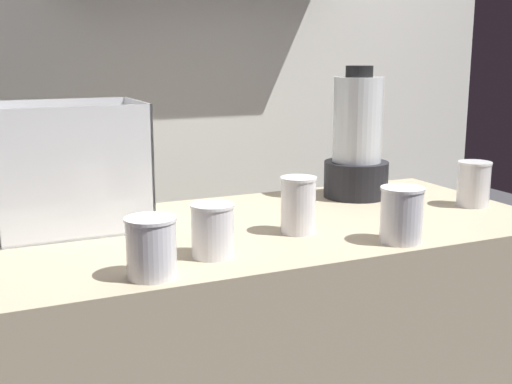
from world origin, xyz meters
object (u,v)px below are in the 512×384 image
object	(u,v)px
blender_pitcher	(357,145)
juice_cup_mango_right	(401,217)
juice_cup_carrot_left	(213,234)
juice_cup_beet_middle	(298,207)
juice_cup_orange_far_right	(474,186)
juice_cup_carrot_far_left	(151,251)
carrot_display_bin	(68,189)

from	to	relation	value
blender_pitcher	juice_cup_mango_right	distance (m)	0.46
juice_cup_carrot_left	juice_cup_beet_middle	distance (m)	0.25
juice_cup_beet_middle	juice_cup_orange_far_right	world-z (taller)	juice_cup_beet_middle
juice_cup_carrot_far_left	juice_cup_beet_middle	world-z (taller)	juice_cup_beet_middle
blender_pitcher	juice_cup_orange_far_right	bearing A→B (deg)	-45.31
carrot_display_bin	blender_pitcher	bearing A→B (deg)	0.48
juice_cup_carrot_left	juice_cup_mango_right	bearing A→B (deg)	-10.19
blender_pitcher	juice_cup_orange_far_right	xyz separation A→B (m)	(0.22, -0.22, -0.09)
blender_pitcher	juice_cup_mango_right	world-z (taller)	blender_pitcher
juice_cup_carrot_left	juice_cup_orange_far_right	distance (m)	0.79
juice_cup_mango_right	juice_cup_beet_middle	bearing A→B (deg)	136.59
blender_pitcher	juice_cup_carrot_left	size ratio (longest dim) A/B	3.37
carrot_display_bin	juice_cup_mango_right	xyz separation A→B (m)	(0.63, -0.41, -0.04)
juice_cup_beet_middle	juice_cup_orange_far_right	size ratio (longest dim) A/B	1.08
blender_pitcher	juice_cup_carrot_far_left	distance (m)	0.83
blender_pitcher	juice_cup_carrot_far_left	bearing A→B (deg)	-149.40
blender_pitcher	juice_cup_beet_middle	distance (m)	0.43
juice_cup_beet_middle	blender_pitcher	bearing A→B (deg)	39.20
juice_cup_beet_middle	juice_cup_mango_right	world-z (taller)	juice_cup_beet_middle
blender_pitcher	juice_cup_mango_right	size ratio (longest dim) A/B	3.02
blender_pitcher	juice_cup_beet_middle	world-z (taller)	blender_pitcher
carrot_display_bin	juice_cup_beet_middle	xyz separation A→B (m)	(0.46, -0.26, -0.03)
juice_cup_beet_middle	juice_cup_orange_far_right	xyz separation A→B (m)	(0.54, 0.04, -0.01)
juice_cup_carrot_left	juice_cup_mango_right	xyz separation A→B (m)	(0.40, -0.07, 0.01)
juice_cup_carrot_far_left	juice_cup_carrot_left	size ratio (longest dim) A/B	1.04
juice_cup_carrot_left	juice_cup_mango_right	size ratio (longest dim) A/B	0.90
juice_cup_orange_far_right	juice_cup_carrot_left	bearing A→B (deg)	-170.95
juice_cup_mango_right	juice_cup_carrot_far_left	bearing A→B (deg)	179.63
carrot_display_bin	juice_cup_carrot_left	xyz separation A→B (m)	(0.22, -0.34, -0.05)
juice_cup_mango_right	carrot_display_bin	bearing A→B (deg)	146.62
carrot_display_bin	juice_cup_carrot_left	distance (m)	0.41
juice_cup_beet_middle	juice_cup_carrot_far_left	bearing A→B (deg)	-158.11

